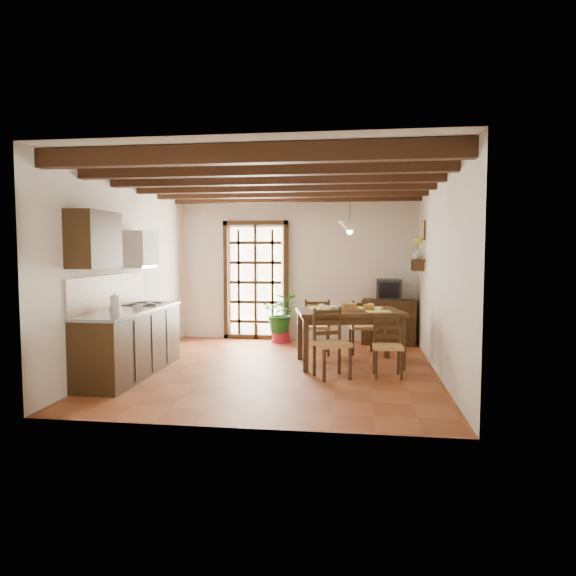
% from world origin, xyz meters
% --- Properties ---
extents(ground_plane, '(5.00, 5.00, 0.00)m').
position_xyz_m(ground_plane, '(0.00, 0.00, 0.00)').
color(ground_plane, brown).
extents(room_shell, '(4.52, 5.02, 2.81)m').
position_xyz_m(room_shell, '(0.00, 0.00, 1.82)').
color(room_shell, silver).
rests_on(room_shell, ground_plane).
extents(ceiling_beams, '(4.50, 4.34, 0.20)m').
position_xyz_m(ceiling_beams, '(0.00, 0.00, 2.69)').
color(ceiling_beams, black).
rests_on(ceiling_beams, room_shell).
extents(french_door, '(1.26, 0.11, 2.32)m').
position_xyz_m(french_door, '(-0.80, 2.45, 1.18)').
color(french_door, white).
rests_on(french_door, ground_plane).
extents(kitchen_counter, '(0.64, 2.25, 1.38)m').
position_xyz_m(kitchen_counter, '(-1.96, -0.60, 0.47)').
color(kitchen_counter, black).
rests_on(kitchen_counter, ground_plane).
extents(upper_cabinet, '(0.35, 0.80, 0.70)m').
position_xyz_m(upper_cabinet, '(-2.08, -1.30, 1.85)').
color(upper_cabinet, black).
rests_on(upper_cabinet, room_shell).
extents(range_hood, '(0.38, 0.60, 0.54)m').
position_xyz_m(range_hood, '(-2.05, -0.05, 1.73)').
color(range_hood, white).
rests_on(range_hood, room_shell).
extents(counter_items, '(0.50, 1.43, 0.25)m').
position_xyz_m(counter_items, '(-1.95, -0.51, 0.96)').
color(counter_items, black).
rests_on(counter_items, kitchen_counter).
extents(dining_table, '(1.69, 1.27, 0.83)m').
position_xyz_m(dining_table, '(1.02, 0.43, 0.72)').
color(dining_table, '#382412').
rests_on(dining_table, ground_plane).
extents(chair_near_left, '(0.57, 0.56, 0.94)m').
position_xyz_m(chair_near_left, '(0.80, -0.41, 0.29)').
color(chair_near_left, '#AC8049').
rests_on(chair_near_left, ground_plane).
extents(chair_near_right, '(0.41, 0.39, 0.84)m').
position_xyz_m(chair_near_right, '(1.55, -0.25, 0.26)').
color(chair_near_right, '#AC8049').
rests_on(chair_near_right, ground_plane).
extents(chair_far_left, '(0.47, 0.45, 0.93)m').
position_xyz_m(chair_far_left, '(0.48, 1.12, 0.29)').
color(chair_far_left, '#AC8049').
rests_on(chair_far_left, ground_plane).
extents(chair_far_right, '(0.47, 0.45, 0.90)m').
position_xyz_m(chair_far_right, '(1.23, 1.27, 0.28)').
color(chair_far_right, '#AC8049').
rests_on(chair_far_right, ground_plane).
extents(table_setting, '(1.11, 0.74, 0.10)m').
position_xyz_m(table_setting, '(1.02, 0.43, 0.94)').
color(table_setting, yellow).
rests_on(table_setting, dining_table).
extents(table_bowl, '(0.26, 0.26, 0.05)m').
position_xyz_m(table_bowl, '(0.74, 0.43, 0.85)').
color(table_bowl, white).
rests_on(table_bowl, dining_table).
extents(sideboard, '(0.98, 0.50, 0.81)m').
position_xyz_m(sideboard, '(1.71, 2.23, 0.41)').
color(sideboard, black).
rests_on(sideboard, ground_plane).
extents(crt_tv, '(0.45, 0.42, 0.38)m').
position_xyz_m(crt_tv, '(1.71, 2.22, 1.00)').
color(crt_tv, black).
rests_on(crt_tv, sideboard).
extents(fuse_box, '(0.25, 0.03, 0.32)m').
position_xyz_m(fuse_box, '(1.50, 2.48, 1.75)').
color(fuse_box, white).
rests_on(fuse_box, room_shell).
extents(plant_pot, '(0.38, 0.38, 0.23)m').
position_xyz_m(plant_pot, '(-0.27, 2.15, 0.11)').
color(plant_pot, maroon).
rests_on(plant_pot, ground_plane).
extents(potted_plant, '(1.87, 1.66, 1.91)m').
position_xyz_m(potted_plant, '(-0.27, 2.15, 0.57)').
color(potted_plant, '#144C19').
rests_on(potted_plant, ground_plane).
extents(wall_shelf, '(0.20, 0.42, 0.20)m').
position_xyz_m(wall_shelf, '(2.14, 1.60, 1.51)').
color(wall_shelf, black).
rests_on(wall_shelf, room_shell).
extents(shelf_vase, '(0.15, 0.15, 0.15)m').
position_xyz_m(shelf_vase, '(2.14, 1.60, 1.65)').
color(shelf_vase, '#B2BFB2').
rests_on(shelf_vase, wall_shelf).
extents(shelf_flowers, '(0.14, 0.14, 0.36)m').
position_xyz_m(shelf_flowers, '(2.14, 1.60, 1.86)').
color(shelf_flowers, yellow).
rests_on(shelf_flowers, shelf_vase).
extents(framed_picture, '(0.03, 0.32, 0.32)m').
position_xyz_m(framed_picture, '(2.22, 1.60, 2.05)').
color(framed_picture, brown).
rests_on(framed_picture, room_shell).
extents(pendant_lamp, '(0.36, 0.36, 0.84)m').
position_xyz_m(pendant_lamp, '(1.02, 0.53, 2.08)').
color(pendant_lamp, black).
rests_on(pendant_lamp, room_shell).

